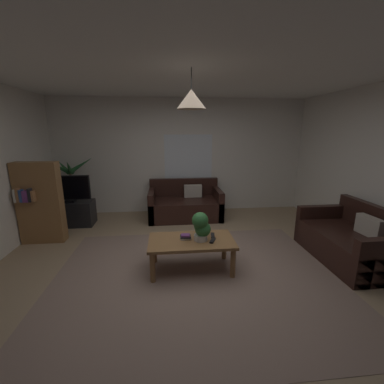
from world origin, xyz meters
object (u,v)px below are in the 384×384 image
object	(u,v)px
remote_on_table_1	(213,235)
book_on_table_2	(185,235)
couch_right_side	(351,242)
potted_palm_corner	(73,192)
couch_under_window	(185,205)
book_on_table_1	(186,236)
tv_stand	(71,213)
coffee_table	(191,244)
book_on_table_0	(185,238)
bookshelf_corner	(40,203)
potted_plant_on_table	(201,226)
tv	(67,189)
remote_on_table_0	(213,240)
pendant_lamp	(191,99)

from	to	relation	value
remote_on_table_1	book_on_table_2	bearing A→B (deg)	16.71
couch_right_side	potted_palm_corner	bearing A→B (deg)	-116.33
couch_under_window	book_on_table_2	size ratio (longest dim) A/B	13.49
book_on_table_1	tv_stand	bearing A→B (deg)	139.29
coffee_table	book_on_table_1	distance (m)	0.13
book_on_table_0	tv_stand	world-z (taller)	tv_stand
potted_palm_corner	bookshelf_corner	world-z (taller)	bookshelf_corner
potted_plant_on_table	tv_stand	distance (m)	3.14
couch_right_side	remote_on_table_1	world-z (taller)	couch_right_side
book_on_table_2	tv	world-z (taller)	tv
coffee_table	book_on_table_1	size ratio (longest dim) A/B	8.25
book_on_table_0	remote_on_table_0	xyz separation A→B (m)	(0.36, -0.11, -0.00)
remote_on_table_1	potted_plant_on_table	xyz separation A→B (m)	(-0.18, -0.11, 0.19)
coffee_table	pendant_lamp	world-z (taller)	pendant_lamp
book_on_table_0	book_on_table_2	size ratio (longest dim) A/B	1.21
book_on_table_1	remote_on_table_1	xyz separation A→B (m)	(0.39, 0.05, -0.02)
book_on_table_1	pendant_lamp	xyz separation A→B (m)	(0.08, -0.04, 1.78)
book_on_table_0	remote_on_table_0	size ratio (longest dim) A/B	0.88
pendant_lamp	potted_palm_corner	bearing A→B (deg)	134.63
pendant_lamp	book_on_table_1	bearing A→B (deg)	154.22
book_on_table_1	remote_on_table_0	distance (m)	0.38
potted_palm_corner	couch_under_window	bearing A→B (deg)	-5.44
remote_on_table_1	potted_plant_on_table	world-z (taller)	potted_plant_on_table
book_on_table_2	pendant_lamp	distance (m)	1.76
remote_on_table_0	tv	size ratio (longest dim) A/B	0.18
remote_on_table_1	potted_palm_corner	world-z (taller)	potted_palm_corner
remote_on_table_1	tv_stand	xyz separation A→B (m)	(-2.60, 1.85, -0.21)
remote_on_table_1	potted_palm_corner	size ratio (longest dim) A/B	0.12
couch_under_window	potted_palm_corner	distance (m)	2.49
book_on_table_2	tv_stand	world-z (taller)	book_on_table_2
tv	pendant_lamp	world-z (taller)	pendant_lamp
couch_under_window	coffee_table	distance (m)	2.19
couch_right_side	potted_plant_on_table	xyz separation A→B (m)	(-2.27, -0.07, 0.38)
couch_right_side	potted_palm_corner	xyz separation A→B (m)	(-4.79, 2.37, 0.31)
book_on_table_0	potted_palm_corner	bearing A→B (deg)	134.02
remote_on_table_0	tv	bearing A→B (deg)	-13.87
coffee_table	pendant_lamp	bearing A→B (deg)	180.00
book_on_table_1	pendant_lamp	bearing A→B (deg)	-25.78
remote_on_table_0	remote_on_table_1	xyz separation A→B (m)	(0.03, 0.16, 0.00)
book_on_table_0	potted_plant_on_table	distance (m)	0.29
coffee_table	potted_palm_corner	bearing A→B (deg)	134.63
potted_palm_corner	bookshelf_corner	distance (m)	1.26
remote_on_table_1	bookshelf_corner	bearing A→B (deg)	-13.35
tv	couch_right_side	bearing A→B (deg)	-21.75
remote_on_table_0	remote_on_table_1	bearing A→B (deg)	-76.85
remote_on_table_0	book_on_table_2	bearing A→B (deg)	7.87
remote_on_table_0	tv	distance (m)	3.27
couch_right_side	book_on_table_0	distance (m)	2.49
couch_under_window	remote_on_table_0	bearing A→B (deg)	-84.90
coffee_table	potted_palm_corner	size ratio (longest dim) A/B	0.85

